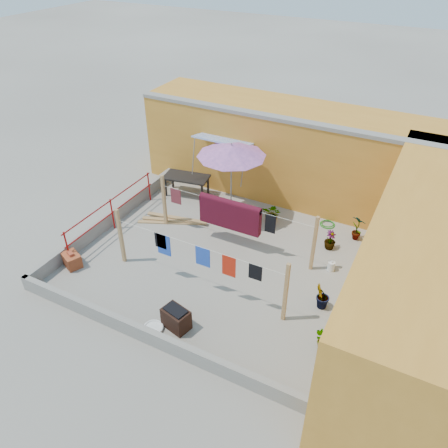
# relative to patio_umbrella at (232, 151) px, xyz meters

# --- Properties ---
(ground) EXTENTS (80.00, 80.00, 0.00)m
(ground) POSITION_rel_patio_umbrella_xyz_m (0.82, -2.26, -2.38)
(ground) COLOR #9E998E
(ground) RESTS_ON ground
(wall_back) EXTENTS (11.00, 3.27, 3.21)m
(wall_back) POSITION_rel_patio_umbrella_xyz_m (1.32, 2.43, -0.77)
(wall_back) COLOR orange
(wall_back) RESTS_ON ground
(wall_right) EXTENTS (2.40, 9.00, 3.20)m
(wall_right) POSITION_rel_patio_umbrella_xyz_m (6.02, -2.26, -0.78)
(wall_right) COLOR orange
(wall_right) RESTS_ON ground
(parapet_front) EXTENTS (8.30, 0.16, 0.44)m
(parapet_front) POSITION_rel_patio_umbrella_xyz_m (0.82, -5.84, -2.16)
(parapet_front) COLOR gray
(parapet_front) RESTS_ON ground
(parapet_left) EXTENTS (0.16, 7.30, 0.44)m
(parapet_left) POSITION_rel_patio_umbrella_xyz_m (-3.26, -2.26, -2.16)
(parapet_left) COLOR gray
(parapet_left) RESTS_ON ground
(red_railing) EXTENTS (0.05, 4.20, 1.10)m
(red_railing) POSITION_rel_patio_umbrella_xyz_m (-3.03, -2.46, -1.66)
(red_railing) COLOR #9E100F
(red_railing) RESTS_ON ground
(clothesline_rig) EXTENTS (5.09, 2.35, 1.80)m
(clothesline_rig) POSITION_rel_patio_umbrella_xyz_m (0.72, -1.70, -1.34)
(clothesline_rig) COLOR tan
(clothesline_rig) RESTS_ON ground
(patio_umbrella) EXTENTS (2.64, 2.64, 2.66)m
(patio_umbrella) POSITION_rel_patio_umbrella_xyz_m (0.00, 0.00, 0.00)
(patio_umbrella) COLOR gray
(patio_umbrella) RESTS_ON ground
(outdoor_table) EXTENTS (1.72, 1.07, 0.75)m
(outdoor_table) POSITION_rel_patio_umbrella_xyz_m (-2.05, 0.49, -1.71)
(outdoor_table) COLOR black
(outdoor_table) RESTS_ON ground
(brick_stack) EXTENTS (0.68, 0.60, 0.49)m
(brick_stack) POSITION_rel_patio_umbrella_xyz_m (-2.88, -4.54, -2.17)
(brick_stack) COLOR #B24C29
(brick_stack) RESTS_ON ground
(lumber_pile) EXTENTS (2.20, 1.04, 0.14)m
(lumber_pile) POSITION_rel_patio_umbrella_xyz_m (-1.52, -1.28, -2.32)
(lumber_pile) COLOR tan
(lumber_pile) RESTS_ON ground
(brazier) EXTENTS (0.75, 0.58, 0.60)m
(brazier) POSITION_rel_patio_umbrella_xyz_m (1.08, -5.12, -2.09)
(brazier) COLOR black
(brazier) RESTS_ON ground
(white_basin) EXTENTS (0.51, 0.51, 0.09)m
(white_basin) POSITION_rel_patio_umbrella_xyz_m (0.62, -5.46, -2.34)
(white_basin) COLOR silver
(white_basin) RESTS_ON ground
(water_jug_a) EXTENTS (0.24, 0.24, 0.38)m
(water_jug_a) POSITION_rel_patio_umbrella_xyz_m (4.52, -2.37, -2.22)
(water_jug_a) COLOR silver
(water_jug_a) RESTS_ON ground
(water_jug_b) EXTENTS (0.21, 0.21, 0.33)m
(water_jug_b) POSITION_rel_patio_umbrella_xyz_m (3.86, -1.25, -2.24)
(water_jug_b) COLOR silver
(water_jug_b) RESTS_ON ground
(green_hose) EXTENTS (0.50, 0.50, 0.07)m
(green_hose) POSITION_rel_patio_umbrella_xyz_m (3.12, 0.94, -2.35)
(green_hose) COLOR #1D771A
(green_hose) RESTS_ON ground
(plant_back_a) EXTENTS (0.67, 0.59, 0.71)m
(plant_back_a) POSITION_rel_patio_umbrella_xyz_m (1.44, 0.19, -2.03)
(plant_back_a) COLOR #1D5418
(plant_back_a) RESTS_ON ground
(plant_back_b) EXTENTS (0.44, 0.44, 0.62)m
(plant_back_b) POSITION_rel_patio_umbrella_xyz_m (3.52, -0.27, -2.07)
(plant_back_b) COLOR #1D5418
(plant_back_b) RESTS_ON ground
(plant_right_a) EXTENTS (0.55, 0.48, 0.89)m
(plant_right_a) POSITION_rel_patio_umbrella_xyz_m (4.14, 0.58, -1.94)
(plant_right_a) COLOR #1D5418
(plant_right_a) RESTS_ON ground
(plant_right_b) EXTENTS (0.47, 0.52, 0.78)m
(plant_right_b) POSITION_rel_patio_umbrella_xyz_m (4.04, -2.85, -2.00)
(plant_right_b) COLOR #1D5418
(plant_right_b) RESTS_ON ground
(plant_right_c) EXTENTS (0.55, 0.60, 0.57)m
(plant_right_c) POSITION_rel_patio_umbrella_xyz_m (4.52, -4.15, -2.10)
(plant_right_c) COLOR #1D5418
(plant_right_c) RESTS_ON ground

